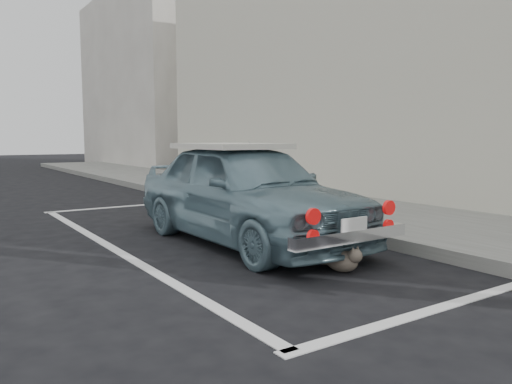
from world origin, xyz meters
The scene contains 9 objects.
ground centered at (0.00, 0.00, 0.00)m, with size 80.00×80.00×0.00m, color black.
sidewalk centered at (3.20, 2.00, 0.07)m, with size 2.80×40.00×0.15m, color #61615C.
shop_building centered at (6.33, 4.00, 3.49)m, with size 3.50×18.00×7.00m.
building_far centered at (6.35, 20.00, 4.00)m, with size 3.50×10.00×8.00m, color #B4AEA4.
pline_rear centered at (0.50, -0.50, 0.00)m, with size 3.00×0.12×0.01m, color silver.
pline_front centered at (0.50, 6.50, 0.00)m, with size 3.00×0.12×0.01m, color silver.
pline_side centered at (-0.90, 3.00, 0.00)m, with size 0.12×7.00×0.01m, color silver.
retro_coupe centered at (0.63, 2.42, 0.65)m, with size 1.56×3.80×1.28m.
cat centered at (0.66, 0.70, 0.13)m, with size 0.29×0.53×0.28m.
Camera 1 is at (-2.72, -2.83, 1.32)m, focal length 35.00 mm.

